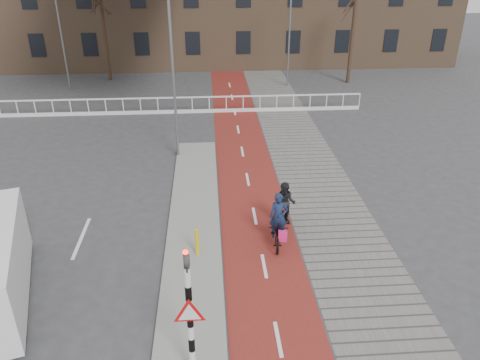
{
  "coord_description": "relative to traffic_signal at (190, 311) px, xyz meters",
  "views": [
    {
      "loc": [
        -0.07,
        -9.61,
        8.86
      ],
      "look_at": [
        0.96,
        5.0,
        1.5
      ],
      "focal_mm": 35.0,
      "sensor_mm": 36.0,
      "label": 1
    }
  ],
  "objects": [
    {
      "name": "railing",
      "position": [
        -4.4,
        19.02,
        -1.68
      ],
      "size": [
        28.0,
        0.1,
        0.99
      ],
      "color": "silver",
      "rests_on": "ground"
    },
    {
      "name": "tree_right",
      "position": [
        10.64,
        25.11,
        1.4
      ],
      "size": [
        0.26,
        0.26,
        6.78
      ],
      "primitive_type": "cylinder",
      "color": "black",
      "rests_on": "ground"
    },
    {
      "name": "streetlight_near",
      "position": [
        -0.93,
        12.61,
        1.81
      ],
      "size": [
        0.12,
        0.12,
        7.6
      ],
      "primitive_type": "cylinder",
      "color": "slate",
      "rests_on": "ground"
    },
    {
      "name": "sidewalk",
      "position": [
        4.9,
        12.02,
        -1.98
      ],
      "size": [
        3.0,
        60.0,
        0.01
      ],
      "primitive_type": "cube",
      "color": "slate",
      "rests_on": "ground"
    },
    {
      "name": "bollard",
      "position": [
        0.05,
        4.65,
        -1.42
      ],
      "size": [
        0.12,
        0.12,
        0.9
      ],
      "primitive_type": "cylinder",
      "color": "#DEBF0C",
      "rests_on": "curb_island"
    },
    {
      "name": "streetlight_right",
      "position": [
        6.15,
        24.59,
        1.84
      ],
      "size": [
        0.12,
        0.12,
        7.66
      ],
      "primitive_type": "cylinder",
      "color": "slate",
      "rests_on": "ground"
    },
    {
      "name": "cyclist_far",
      "position": [
        3.05,
        6.17,
        -1.26
      ],
      "size": [
        0.98,
        1.64,
        1.73
      ],
      "rotation": [
        0.0,
        0.0,
        -0.36
      ],
      "color": "black",
      "rests_on": "bike_lane"
    },
    {
      "name": "ground",
      "position": [
        0.6,
        2.02,
        -1.99
      ],
      "size": [
        120.0,
        120.0,
        0.0
      ],
      "primitive_type": "plane",
      "color": "#38383A",
      "rests_on": "ground"
    },
    {
      "name": "streetlight_left",
      "position": [
        -8.91,
        24.73,
        1.97
      ],
      "size": [
        0.12,
        0.12,
        7.91
      ],
      "primitive_type": "cylinder",
      "color": "slate",
      "rests_on": "ground"
    },
    {
      "name": "curb_island",
      "position": [
        -0.1,
        6.02,
        -1.93
      ],
      "size": [
        1.8,
        16.0,
        0.12
      ],
      "primitive_type": "cube",
      "color": "gray",
      "rests_on": "ground"
    },
    {
      "name": "cyclist_near",
      "position": [
        2.69,
        5.22,
        -1.37
      ],
      "size": [
        0.82,
        1.81,
        1.84
      ],
      "rotation": [
        0.0,
        0.0,
        -0.12
      ],
      "color": "black",
      "rests_on": "bike_lane"
    },
    {
      "name": "tree_mid",
      "position": [
        -6.59,
        27.05,
        1.27
      ],
      "size": [
        0.25,
        0.25,
        6.52
      ],
      "primitive_type": "cylinder",
      "color": "black",
      "rests_on": "ground"
    },
    {
      "name": "traffic_signal",
      "position": [
        0.0,
        0.0,
        0.0
      ],
      "size": [
        0.8,
        0.8,
        3.68
      ],
      "color": "black",
      "rests_on": "curb_island"
    },
    {
      "name": "bike_lane",
      "position": [
        2.1,
        12.02,
        -1.98
      ],
      "size": [
        2.5,
        60.0,
        0.01
      ],
      "primitive_type": "cube",
      "color": "maroon",
      "rests_on": "ground"
    }
  ]
}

